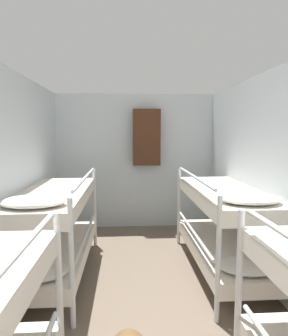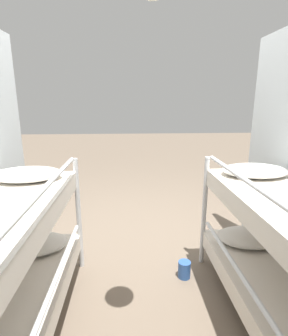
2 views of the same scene
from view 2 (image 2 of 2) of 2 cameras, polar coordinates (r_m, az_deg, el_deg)
name	(u,v)px [view 2 (image 2 of 2)]	position (r m, az deg, el deg)	size (l,w,h in m)	color
ground_plane	(140,235)	(3.26, -0.92, -14.36)	(20.00, 20.00, 0.00)	#6B5B4C
tin_can	(184,269)	(2.59, 8.76, -20.99)	(0.11, 0.11, 0.16)	#2D569E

